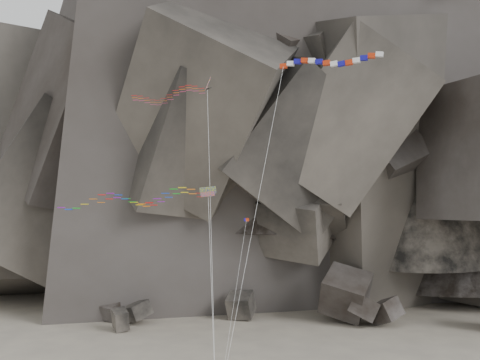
# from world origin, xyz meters

# --- Properties ---
(headland) EXTENTS (110.00, 70.00, 84.00)m
(headland) POSITION_xyz_m (0.00, 70.00, 42.00)
(headland) COLOR #5A5249
(headland) RESTS_ON ground
(boulder_field) EXTENTS (74.78, 16.56, 9.50)m
(boulder_field) POSITION_xyz_m (11.07, 36.26, 2.26)
(boulder_field) COLOR #47423F
(boulder_field) RESTS_ON ground
(delta_kite) EXTENTS (11.35, 10.75, 30.87)m
(delta_kite) POSITION_xyz_m (-6.70, 4.98, 30.67)
(delta_kite) COLOR red
(delta_kite) RESTS_ON ground
(banner_kite) EXTENTS (14.70, 7.96, 31.78)m
(banner_kite) POSITION_xyz_m (10.12, 1.15, 32.58)
(banner_kite) COLOR red
(banner_kite) RESTS_ON ground
(parafoil_kite) EXTENTS (16.80, 5.49, 19.41)m
(parafoil_kite) POSITION_xyz_m (-8.97, -0.23, 19.82)
(parafoil_kite) COLOR #BED80C
(parafoil_kite) RESTS_ON ground
(pennant_kite) EXTENTS (1.79, 10.12, 16.27)m
(pennant_kite) POSITION_xyz_m (1.53, 2.50, 13.95)
(pennant_kite) COLOR red
(pennant_kite) RESTS_ON ground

